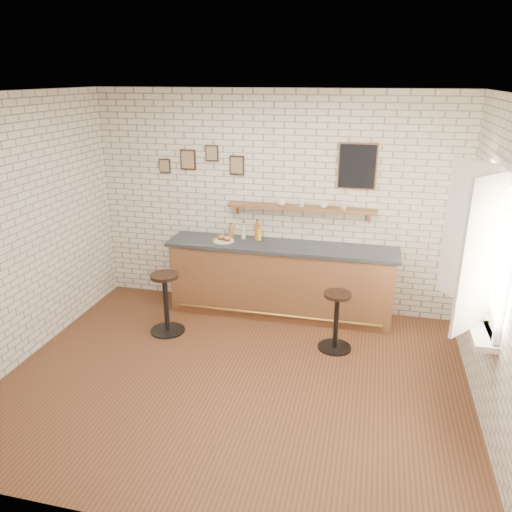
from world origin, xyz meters
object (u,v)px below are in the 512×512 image
object	(u,v)px
ciabatta_sandwich	(224,238)
condiment_bottle_yellow	(259,234)
bitters_bottle_amber	(257,231)
shelf_cup_c	(324,205)
shelf_cup_a	(282,202)
bar_stool_right	(336,319)
book_lower	(473,314)
shelf_cup_d	(344,206)
bar_counter	(281,279)
bar_stool_left	(166,301)
book_upper	(474,312)
shelf_cup_b	(302,203)
bitters_bottle_white	(244,232)
sandwich_plate	(224,241)
bitters_bottle_brown	(231,232)

from	to	relation	value
ciabatta_sandwich	condiment_bottle_yellow	distance (m)	0.48
bitters_bottle_amber	shelf_cup_c	size ratio (longest dim) A/B	2.63
shelf_cup_a	bar_stool_right	bearing A→B (deg)	-89.24
bitters_bottle_amber	book_lower	world-z (taller)	bitters_bottle_amber
shelf_cup_d	bar_counter	bearing A→B (deg)	171.68
bitters_bottle_amber	bar_stool_left	distance (m)	1.56
bitters_bottle_amber	shelf_cup_a	xyz separation A→B (m)	(0.33, 0.06, 0.42)
bar_counter	book_upper	distance (m)	2.67
shelf_cup_b	bar_counter	bearing A→B (deg)	-169.50
ciabatta_sandwich	bitters_bottle_white	xyz separation A→B (m)	(0.23, 0.18, 0.05)
sandwich_plate	bar_stool_left	xyz separation A→B (m)	(-0.53, -0.83, -0.59)
bar_counter	bitters_bottle_white	size ratio (longest dim) A/B	12.90
bar_stool_left	shelf_cup_b	bearing A→B (deg)	34.49
shelf_cup_c	shelf_cup_d	xyz separation A→B (m)	(0.26, 0.00, 0.00)
bar_stool_left	book_upper	world-z (taller)	book_upper
bitters_bottle_white	book_lower	xyz separation A→B (m)	(2.76, -1.58, -0.17)
ciabatta_sandwich	book_upper	world-z (taller)	ciabatta_sandwich
shelf_cup_b	book_lower	bearing A→B (deg)	-70.20
shelf_cup_b	bitters_bottle_white	bearing A→B (deg)	153.91
sandwich_plate	bar_counter	bearing A→B (deg)	2.50
bitters_bottle_brown	bitters_bottle_amber	xyz separation A→B (m)	(0.38, -0.00, 0.03)
book_upper	shelf_cup_c	bearing A→B (deg)	154.28
bitters_bottle_amber	book_lower	size ratio (longest dim) A/B	1.25
bar_counter	ciabatta_sandwich	world-z (taller)	ciabatta_sandwich
bitters_bottle_amber	book_lower	bearing A→B (deg)	-31.57
ciabatta_sandwich	bitters_bottle_brown	bearing A→B (deg)	76.64
bitters_bottle_white	bitters_bottle_amber	size ratio (longest dim) A/B	0.82
shelf_cup_a	book_lower	size ratio (longest dim) A/B	0.50
bar_stool_left	shelf_cup_a	xyz separation A→B (m)	(1.29, 1.07, 1.12)
shelf_cup_b	book_upper	distance (m)	2.63
bar_stool_left	book_upper	bearing A→B (deg)	-9.33
bitters_bottle_brown	shelf_cup_c	distance (m)	1.35
bar_counter	ciabatta_sandwich	bearing A→B (deg)	-177.47
bitters_bottle_brown	book_lower	bearing A→B (deg)	-28.18
shelf_cup_a	book_lower	world-z (taller)	shelf_cup_a
ciabatta_sandwich	shelf_cup_c	size ratio (longest dim) A/B	1.94
bitters_bottle_brown	shelf_cup_b	distance (m)	1.08
ciabatta_sandwich	book_lower	xyz separation A→B (m)	(2.98, -1.40, -0.11)
ciabatta_sandwich	shelf_cup_c	xyz separation A→B (m)	(1.31, 0.24, 0.49)
bar_counter	shelf_cup_c	xyz separation A→B (m)	(0.52, 0.20, 1.04)
bar_stool_left	bar_stool_right	bearing A→B (deg)	2.02
bar_counter	shelf_cup_d	bearing A→B (deg)	14.33
shelf_cup_c	condiment_bottle_yellow	bearing A→B (deg)	98.49
bitters_bottle_white	shelf_cup_d	size ratio (longest dim) A/B	2.43
bar_counter	shelf_cup_a	world-z (taller)	shelf_cup_a
condiment_bottle_yellow	shelf_cup_a	size ratio (longest dim) A/B	1.72
bar_counter	bar_stool_right	world-z (taller)	bar_counter
bitters_bottle_brown	shelf_cup_a	distance (m)	0.84
bitters_bottle_white	bar_stool_left	size ratio (longest dim) A/B	0.30
bitters_bottle_brown	bar_stool_right	xyz separation A→B (m)	(1.58, -0.93, -0.70)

